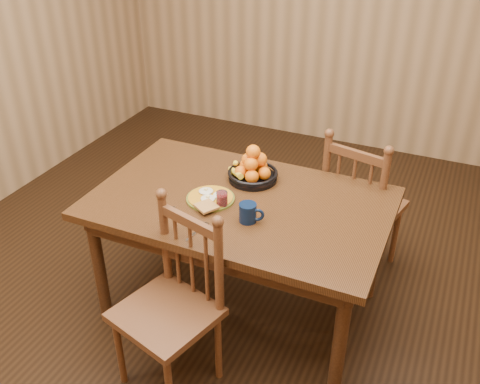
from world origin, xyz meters
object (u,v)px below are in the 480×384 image
at_px(chair_near, 172,306).
at_px(breakfast_plate, 210,198).
at_px(chair_far, 360,206).
at_px(fruit_bowl, 253,169).
at_px(coffee_mug, 249,213).
at_px(dining_table, 240,213).

distance_m(chair_near, breakfast_plate, 0.63).
height_order(chair_far, fruit_bowl, chair_far).
bearing_deg(fruit_bowl, breakfast_plate, -111.53).
bearing_deg(chair_near, breakfast_plate, 112.28).
bearing_deg(chair_far, fruit_bowl, 48.12).
distance_m(breakfast_plate, fruit_bowl, 0.33).
height_order(breakfast_plate, coffee_mug, coffee_mug).
bearing_deg(breakfast_plate, chair_far, 45.53).
height_order(chair_far, coffee_mug, chair_far).
xyz_separation_m(chair_far, fruit_bowl, (-0.57, -0.40, 0.34)).
xyz_separation_m(breakfast_plate, coffee_mug, (0.27, -0.10, 0.04)).
xyz_separation_m(dining_table, breakfast_plate, (-0.15, -0.07, 0.10)).
xyz_separation_m(dining_table, chair_far, (0.54, 0.63, -0.19)).
bearing_deg(dining_table, chair_far, 49.48).
relative_size(chair_near, breakfast_plate, 3.17).
bearing_deg(dining_table, coffee_mug, -53.90).
bearing_deg(chair_far, chair_near, 76.63).
distance_m(chair_near, coffee_mug, 0.60).
bearing_deg(fruit_bowl, coffee_mug, -69.72).
xyz_separation_m(dining_table, fruit_bowl, (-0.03, 0.24, 0.15)).
xyz_separation_m(chair_far, coffee_mug, (-0.42, -0.80, 0.32)).
xyz_separation_m(coffee_mug, fruit_bowl, (-0.15, 0.40, 0.02)).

